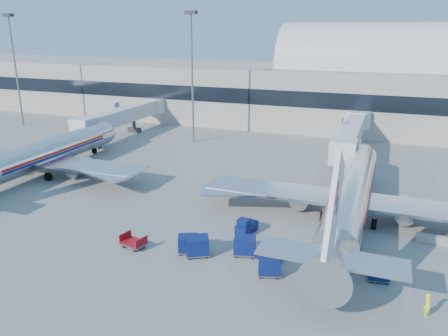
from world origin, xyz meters
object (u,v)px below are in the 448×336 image
at_px(cart_solo_near, 269,266).
at_px(tug_right, 356,255).
at_px(airliner_mid, 36,156).
at_px(airliner_main, 351,196).
at_px(mast_far_west, 14,54).
at_px(jetbridge_mid, 127,115).
at_px(cart_train_a, 245,245).
at_px(cart_train_c, 188,244).
at_px(mast_west, 192,59).
at_px(jetbridge_near, 352,132).
at_px(barrier_near, 433,240).
at_px(cart_solo_far, 379,272).
at_px(tug_left, 246,226).
at_px(ramp_worker, 427,305).
at_px(cart_open_red, 134,243).
at_px(cart_train_b, 198,246).
at_px(tug_lead, 270,254).

bearing_deg(cart_solo_near, tug_right, 18.87).
bearing_deg(airliner_mid, airliner_main, 0.00).
xyz_separation_m(airliner_main, mast_far_west, (-70.00, 25.49, 11.87)).
height_order(jetbridge_mid, cart_train_a, jetbridge_mid).
xyz_separation_m(cart_train_c, cart_solo_near, (7.98, -1.12, 0.00)).
bearing_deg(mast_west, airliner_main, -40.36).
relative_size(airliner_main, jetbridge_mid, 1.35).
bearing_deg(jetbridge_near, barrier_near, -70.15).
relative_size(airliner_mid, jetbridge_near, 1.35).
relative_size(jetbridge_near, cart_solo_far, 15.01).
distance_m(tug_left, ramp_worker, 18.12).
distance_m(mast_west, cart_solo_near, 48.29).
xyz_separation_m(jetbridge_near, cart_open_red, (-15.83, -39.56, -3.50)).
bearing_deg(cart_train_a, cart_train_c, -177.62).
height_order(mast_far_west, barrier_near, mast_far_west).
relative_size(mast_far_west, tug_right, 9.47).
bearing_deg(cart_solo_far, airliner_main, 99.02).
bearing_deg(cart_train_a, cart_train_b, -170.91).
relative_size(tug_right, tug_left, 0.86).
bearing_deg(mast_west, barrier_near, -36.38).
relative_size(mast_far_west, ramp_worker, 12.16).
bearing_deg(ramp_worker, tug_right, 25.29).
bearing_deg(tug_left, cart_solo_far, -95.30).
height_order(cart_train_b, ramp_worker, ramp_worker).
relative_size(airliner_main, ramp_worker, 20.05).
xyz_separation_m(airliner_main, cart_train_b, (-11.98, -12.54, -1.95)).
bearing_deg(airliner_main, tug_right, -80.37).
bearing_deg(mast_far_west, ramp_worker, -27.62).
bearing_deg(mast_west, mast_far_west, 180.00).
xyz_separation_m(tug_left, cart_open_red, (-8.87, -6.64, -0.33)).
bearing_deg(tug_lead, mast_west, 121.64).
bearing_deg(cart_train_a, ramp_worker, -27.87).
relative_size(tug_lead, cart_solo_near, 0.97).
xyz_separation_m(cart_train_b, cart_solo_near, (6.93, -0.90, -0.10)).
xyz_separation_m(tug_lead, cart_train_b, (-6.27, -1.56, 0.35)).
bearing_deg(tug_left, cart_train_b, 169.63).
xyz_separation_m(tug_right, cart_train_c, (-14.50, -3.72, 0.22)).
height_order(cart_train_c, cart_open_red, cart_train_c).
distance_m(mast_far_west, ramp_worker, 87.84).
xyz_separation_m(mast_far_west, cart_open_red, (51.77, -38.75, -14.36)).
distance_m(mast_far_west, cart_train_a, 73.18).
relative_size(cart_train_a, ramp_worker, 1.23).
distance_m(cart_train_c, cart_open_red, 5.29).
bearing_deg(airliner_main, cart_train_c, -136.61).
bearing_deg(airliner_mid, cart_solo_near, -20.00).
distance_m(cart_solo_near, cart_solo_far, 8.87).
xyz_separation_m(mast_far_west, mast_west, (40.00, 0.00, 0.00)).
xyz_separation_m(barrier_near, cart_train_c, (-21.04, -9.82, 0.43)).
bearing_deg(mast_west, tug_lead, -56.35).
xyz_separation_m(tug_right, tug_left, (-10.82, 1.99, 0.10)).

